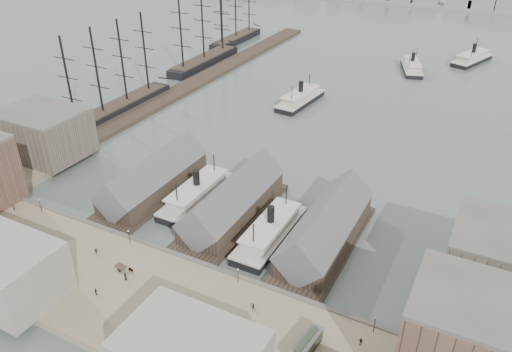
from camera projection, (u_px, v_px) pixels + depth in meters
The scene contains 33 objects.
ground at pixel (199, 252), 120.82m from camera, with size 900.00×900.00×0.00m, color #505C57.
quay at pixel (146, 301), 104.95m from camera, with size 180.00×30.00×2.00m, color #89795C.
seawall at pixel (186, 260), 116.25m from camera, with size 180.00×1.20×2.30m, color #59544C.
west_wharf at pixel (194, 83), 224.63m from camera, with size 10.00×220.00×1.60m, color #2D231C.
ferry_shed_west at pixel (154, 179), 141.95m from camera, with size 14.00×42.00×12.60m.
ferry_shed_center at pixel (233, 202), 131.48m from camera, with size 14.00×42.00×12.60m.
ferry_shed_east at pixel (326, 229), 121.02m from camera, with size 14.00×42.00×12.60m.
warehouse_west_back at pixel (44, 134), 158.34m from camera, with size 26.00×20.00×14.00m, color #60564C.
lamp_post_far_w at pixel (40, 203), 131.20m from camera, with size 0.44×0.44×3.92m.
lamp_post_near_w at pixel (129, 234), 119.13m from camera, with size 0.44×0.44×3.92m.
lamp_post_near_e at pixel (238, 273), 107.06m from camera, with size 0.44×0.44×3.92m.
lamp_post_far_e at pixel (375, 322), 94.99m from camera, with size 0.44×0.44×3.92m.
far_shore at pixel (440, 1), 376.50m from camera, with size 500.00×40.00×15.72m.
ferry_docked_west at pixel (197, 193), 139.73m from camera, with size 8.62×28.72×10.26m.
ferry_docked_east at pixel (271, 231), 124.40m from camera, with size 8.43×28.09×10.03m.
ferry_open_near at pixel (300, 98), 203.81m from camera, with size 11.00×28.90×10.09m.
ferry_open_mid at pixel (412, 66), 241.03m from camera, with size 16.25×27.60×9.45m.
ferry_open_far at pixel (472, 58), 252.32m from camera, with size 17.73×30.05×10.29m.
sailing_ship_near at pixel (116, 108), 194.30m from camera, with size 8.54×58.82×35.10m.
sailing_ship_mid at pixel (204, 60), 249.05m from camera, with size 8.91×51.50×36.65m.
sailing_ship_far at pixel (236, 38), 286.86m from camera, with size 8.16×45.36×33.57m.
tram at pixel (306, 347), 91.02m from camera, with size 3.58×9.64×3.35m.
horse_cart_left at pixel (11, 231), 123.49m from camera, with size 4.40×4.27×1.73m.
horse_cart_center at pixel (127, 269), 111.06m from camera, with size 4.89×1.75×1.52m.
horse_cart_right at pixel (172, 318), 98.51m from camera, with size 4.75×2.92×1.46m.
pedestrian_0 at pixel (13, 208), 132.52m from camera, with size 0.62×0.46×1.71m, color black.
pedestrian_1 at pixel (3, 249), 117.14m from camera, with size 0.84×0.65×1.73m, color black.
pedestrian_2 at pixel (96, 252), 116.48m from camera, with size 1.04×0.60×1.61m, color black.
pedestrian_3 at pixel (96, 292), 104.76m from camera, with size 1.00×0.42×1.71m, color black.
pedestrian_4 at pixel (125, 277), 108.78m from camera, with size 0.88×0.57×1.80m, color black.
pedestrian_5 at pixel (190, 299), 103.00m from camera, with size 0.60×0.44×1.63m, color black.
pedestrian_6 at pixel (253, 306), 101.15m from camera, with size 0.77×0.60×1.59m, color black.
pedestrian_8 at pixel (361, 341), 93.28m from camera, with size 0.96×0.40×1.64m, color black.
Camera 1 is at (56.68, -78.27, 76.10)m, focal length 35.00 mm.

